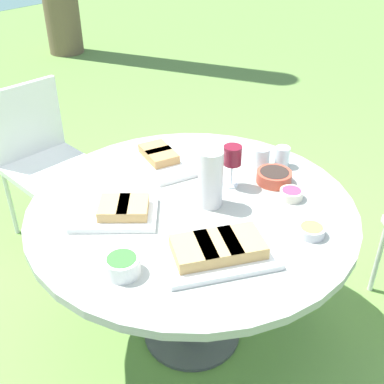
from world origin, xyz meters
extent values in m
plane|color=#668E42|center=(0.00, 0.00, 0.00)|extent=(40.00, 40.00, 0.00)
cylinder|color=#4C4C51|center=(0.00, 0.00, 0.01)|extent=(0.45, 0.45, 0.02)
cylinder|color=#4C4C51|center=(0.00, 0.00, 0.36)|extent=(0.11, 0.11, 0.68)
cylinder|color=#9EA399|center=(0.00, 0.00, 0.72)|extent=(1.30, 1.30, 0.03)
cylinder|color=silver|center=(0.83, -0.52, 0.22)|extent=(0.03, 0.03, 0.43)
cube|color=silver|center=(0.06, 1.12, 0.45)|extent=(0.46, 0.44, 0.04)
cube|color=silver|center=(0.07, 1.32, 0.68)|extent=(0.44, 0.05, 0.42)
cylinder|color=silver|center=(-0.14, 0.95, 0.22)|extent=(0.03, 0.03, 0.43)
cylinder|color=silver|center=(0.25, 0.93, 0.22)|extent=(0.03, 0.03, 0.43)
cylinder|color=silver|center=(-0.12, 1.32, 0.22)|extent=(0.03, 0.03, 0.43)
cylinder|color=silver|center=(0.27, 1.30, 0.22)|extent=(0.03, 0.03, 0.43)
cylinder|color=silver|center=(0.05, -0.05, 0.86)|extent=(0.10, 0.10, 0.24)
cone|color=silver|center=(0.09, -0.05, 0.95)|extent=(0.02, 0.02, 0.03)
cylinder|color=silver|center=(0.22, -0.03, 0.74)|extent=(0.06, 0.06, 0.01)
cylinder|color=silver|center=(0.22, -0.03, 0.79)|extent=(0.01, 0.01, 0.10)
cylinder|color=maroon|center=(0.22, -0.03, 0.88)|extent=(0.07, 0.07, 0.08)
cube|color=white|center=(-0.18, -0.27, 0.75)|extent=(0.45, 0.41, 0.02)
cube|color=tan|center=(-0.25, -0.23, 0.78)|extent=(0.20, 0.21, 0.05)
cube|color=tan|center=(-0.18, -0.27, 0.78)|extent=(0.20, 0.21, 0.05)
cube|color=tan|center=(-0.11, -0.32, 0.78)|extent=(0.20, 0.21, 0.05)
cube|color=white|center=(-0.25, 0.17, 0.75)|extent=(0.38, 0.38, 0.02)
cube|color=tan|center=(-0.20, 0.12, 0.78)|extent=(0.18, 0.18, 0.04)
cube|color=tan|center=(-0.25, 0.17, 0.78)|extent=(0.18, 0.18, 0.04)
cube|color=white|center=(0.15, 0.31, 0.75)|extent=(0.29, 0.38, 0.02)
cube|color=#B2844C|center=(0.18, 0.38, 0.78)|extent=(0.15, 0.15, 0.04)
cube|color=#B2844C|center=(0.15, 0.31, 0.78)|extent=(0.15, 0.15, 0.04)
cylinder|color=silver|center=(0.14, -0.45, 0.76)|extent=(0.10, 0.10, 0.04)
cylinder|color=#E0C147|center=(0.14, -0.45, 0.77)|extent=(0.08, 0.08, 0.02)
cylinder|color=white|center=(-0.44, -0.09, 0.77)|extent=(0.12, 0.12, 0.06)
cylinder|color=#387533|center=(-0.44, -0.09, 0.79)|extent=(0.10, 0.10, 0.03)
cylinder|color=#B74733|center=(0.36, -0.15, 0.76)|extent=(0.15, 0.15, 0.05)
cylinder|color=#2D231E|center=(0.36, -0.15, 0.78)|extent=(0.12, 0.12, 0.02)
cylinder|color=beige|center=(0.30, -0.27, 0.76)|extent=(0.09, 0.09, 0.04)
cylinder|color=#D6385B|center=(0.30, -0.27, 0.77)|extent=(0.08, 0.08, 0.02)
cylinder|color=silver|center=(0.50, -0.10, 0.78)|extent=(0.06, 0.06, 0.09)
cylinder|color=silver|center=(0.43, -0.03, 0.78)|extent=(0.08, 0.08, 0.09)
camera|label=1|loc=(-1.18, -1.04, 1.81)|focal=45.00mm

